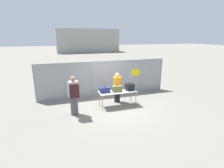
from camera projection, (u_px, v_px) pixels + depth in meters
ground_plane at (114, 105)px, 9.30m from camera, size 120.00×120.00×0.00m
fence_section at (105, 78)px, 10.58m from camera, size 7.95×0.07×2.13m
inspection_table at (118, 93)px, 9.01m from camera, size 1.93×0.71×0.80m
suitcase_navy at (105, 90)px, 8.77m from camera, size 0.51×0.25×0.30m
suitcase_olive at (117, 89)px, 8.92m from camera, size 0.50×0.26×0.33m
suitcase_black at (130, 87)px, 9.15m from camera, size 0.41×0.36×0.40m
traveler_hooded at (74, 94)px, 7.88m from camera, size 0.46×0.71×1.85m
security_worker_near at (117, 87)px, 9.56m from camera, size 0.41×0.41×1.65m
utility_trailer at (117, 78)px, 13.67m from camera, size 3.87×2.31×0.68m
distant_hangar at (86, 40)px, 40.67m from camera, size 13.36×8.85×5.01m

